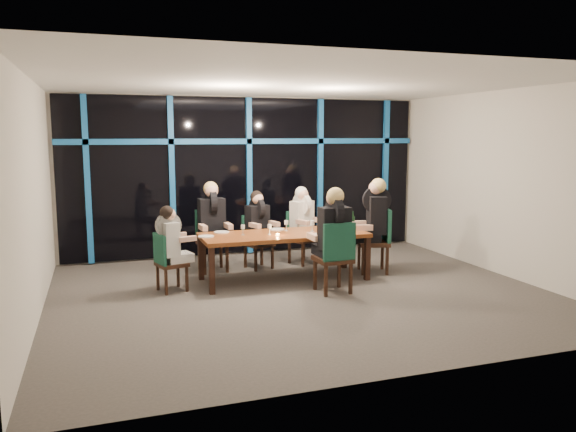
{
  "coord_description": "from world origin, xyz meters",
  "views": [
    {
      "loc": [
        -2.74,
        -7.43,
        2.28
      ],
      "look_at": [
        0.0,
        0.6,
        1.05
      ],
      "focal_mm": 35.0,
      "sensor_mm": 36.0,
      "label": 1
    }
  ],
  "objects": [
    {
      "name": "room",
      "position": [
        0.0,
        0.0,
        2.02
      ],
      "size": [
        7.04,
        7.0,
        3.02
      ],
      "color": "#534D49",
      "rests_on": "ground"
    },
    {
      "name": "window_wall",
      "position": [
        0.01,
        2.93,
        1.55
      ],
      "size": [
        6.86,
        0.43,
        2.94
      ],
      "color": "black",
      "rests_on": "ground"
    },
    {
      "name": "dining_table",
      "position": [
        0.0,
        0.8,
        0.68
      ],
      "size": [
        2.6,
        1.0,
        0.75
      ],
      "color": "brown",
      "rests_on": "ground"
    },
    {
      "name": "chair_far_left",
      "position": [
        -0.96,
        1.82,
        0.58
      ],
      "size": [
        0.51,
        0.51,
        1.03
      ],
      "rotation": [
        0.0,
        0.0,
        0.06
      ],
      "color": "#311A10",
      "rests_on": "ground"
    },
    {
      "name": "chair_far_mid",
      "position": [
        -0.19,
        1.76,
        0.51
      ],
      "size": [
        0.53,
        0.53,
        0.91
      ],
      "rotation": [
        0.0,
        0.0,
        0.29
      ],
      "color": "#311A10",
      "rests_on": "ground"
    },
    {
      "name": "chair_far_right",
      "position": [
        0.65,
        1.84,
        0.52
      ],
      "size": [
        0.57,
        0.57,
        0.94
      ],
      "rotation": [
        0.0,
        0.0,
        0.4
      ],
      "color": "#311A10",
      "rests_on": "ground"
    },
    {
      "name": "chair_end_left",
      "position": [
        -1.83,
        0.7,
        0.48
      ],
      "size": [
        0.49,
        0.49,
        0.86
      ],
      "rotation": [
        0.0,
        0.0,
        1.84
      ],
      "color": "#311A10",
      "rests_on": "ground"
    },
    {
      "name": "chair_end_right",
      "position": [
        1.66,
        0.77,
        0.6
      ],
      "size": [
        0.62,
        0.62,
        1.07
      ],
      "rotation": [
        0.0,
        0.0,
        4.42
      ],
      "color": "#311A10",
      "rests_on": "ground"
    },
    {
      "name": "chair_near_mid",
      "position": [
        0.46,
        -0.18,
        0.59
      ],
      "size": [
        0.5,
        0.5,
        1.05
      ],
      "rotation": [
        0.0,
        0.0,
        3.16
      ],
      "color": "#311A10",
      "rests_on": "ground"
    },
    {
      "name": "diner_far_left",
      "position": [
        -0.95,
        1.74,
        0.98
      ],
      "size": [
        0.53,
        0.65,
        1.0
      ],
      "rotation": [
        0.0,
        0.0,
        0.06
      ],
      "color": "black",
      "rests_on": "ground"
    },
    {
      "name": "diner_far_mid",
      "position": [
        -0.17,
        1.69,
        0.87
      ],
      "size": [
        0.53,
        0.62,
        0.89
      ],
      "rotation": [
        0.0,
        0.0,
        0.29
      ],
      "color": "black",
      "rests_on": "ground"
    },
    {
      "name": "diner_far_right",
      "position": [
        0.68,
        1.77,
        0.9
      ],
      "size": [
        0.58,
        0.64,
        0.92
      ],
      "rotation": [
        0.0,
        0.0,
        0.4
      ],
      "color": "silver",
      "rests_on": "ground"
    },
    {
      "name": "diner_end_left",
      "position": [
        -1.76,
        0.72,
        0.83
      ],
      "size": [
        0.58,
        0.5,
        0.84
      ],
      "rotation": [
        0.0,
        0.0,
        1.84
      ],
      "color": "black",
      "rests_on": "ground"
    },
    {
      "name": "diner_end_right",
      "position": [
        1.57,
        0.79,
        1.02
      ],
      "size": [
        0.73,
        0.63,
        1.05
      ],
      "rotation": [
        0.0,
        0.0,
        4.42
      ],
      "color": "black",
      "rests_on": "ground"
    },
    {
      "name": "diner_near_mid",
      "position": [
        0.45,
        -0.09,
        1.0
      ],
      "size": [
        0.53,
        0.66,
        1.02
      ],
      "rotation": [
        0.0,
        0.0,
        3.16
      ],
      "color": "black",
      "rests_on": "ground"
    },
    {
      "name": "plate_far_left",
      "position": [
        -0.92,
        1.17,
        0.76
      ],
      "size": [
        0.24,
        0.24,
        0.01
      ],
      "primitive_type": "cylinder",
      "color": "white",
      "rests_on": "dining_table"
    },
    {
      "name": "plate_far_mid",
      "position": [
        -0.0,
        1.14,
        0.76
      ],
      "size": [
        0.24,
        0.24,
        0.01
      ],
      "primitive_type": "cylinder",
      "color": "white",
      "rests_on": "dining_table"
    },
    {
      "name": "plate_far_right",
      "position": [
        0.9,
        1.25,
        0.76
      ],
      "size": [
        0.24,
        0.24,
        0.01
      ],
      "primitive_type": "cylinder",
      "color": "white",
      "rests_on": "dining_table"
    },
    {
      "name": "plate_end_left",
      "position": [
        -1.22,
        0.87,
        0.76
      ],
      "size": [
        0.24,
        0.24,
        0.01
      ],
      "primitive_type": "cylinder",
      "color": "white",
      "rests_on": "dining_table"
    },
    {
      "name": "plate_end_right",
      "position": [
        1.03,
        0.96,
        0.76
      ],
      "size": [
        0.24,
        0.24,
        0.01
      ],
      "primitive_type": "cylinder",
      "color": "white",
      "rests_on": "dining_table"
    },
    {
      "name": "plate_near_mid",
      "position": [
        0.44,
        0.47,
        0.76
      ],
      "size": [
        0.24,
        0.24,
        0.01
      ],
      "primitive_type": "cylinder",
      "color": "white",
      "rests_on": "dining_table"
    },
    {
      "name": "wine_bottle",
      "position": [
        1.14,
        0.7,
        0.87
      ],
      "size": [
        0.07,
        0.07,
        0.32
      ],
      "rotation": [
        0.0,
        0.0,
        0.15
      ],
      "color": "black",
      "rests_on": "dining_table"
    },
    {
      "name": "water_pitcher",
      "position": [
        0.66,
        0.54,
        0.86
      ],
      "size": [
        0.13,
        0.12,
        0.21
      ],
      "rotation": [
        0.0,
        0.0,
        0.4
      ],
      "color": "silver",
      "rests_on": "dining_table"
    },
    {
      "name": "tea_light",
      "position": [
        -0.16,
        0.63,
        0.76
      ],
      "size": [
        0.05,
        0.05,
        0.03
      ],
      "primitive_type": "cylinder",
      "color": "#F7A54A",
      "rests_on": "dining_table"
    },
    {
      "name": "wine_glass_a",
      "position": [
        -0.25,
        0.76,
        0.87
      ],
      "size": [
        0.06,
        0.06,
        0.16
      ],
      "color": "white",
      "rests_on": "dining_table"
    },
    {
      "name": "wine_glass_b",
      "position": [
        0.11,
        1.02,
        0.87
      ],
      "size": [
        0.06,
        0.06,
        0.17
      ],
      "color": "white",
      "rests_on": "dining_table"
    },
    {
      "name": "wine_glass_c",
      "position": [
        0.48,
        0.82,
        0.88
      ],
      "size": [
        0.07,
        0.07,
        0.18
      ],
      "color": "white",
      "rests_on": "dining_table"
    },
    {
      "name": "wine_glass_d",
      "position": [
        -0.65,
        0.85,
        0.87
      ],
      "size": [
        0.06,
        0.06,
        0.16
      ],
      "color": "silver",
      "rests_on": "dining_table"
    },
    {
      "name": "wine_glass_e",
      "position": [
        0.93,
        0.89,
        0.89
      ],
      "size": [
        0.07,
        0.07,
        0.19
      ],
      "color": "silver",
      "rests_on": "dining_table"
    }
  ]
}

